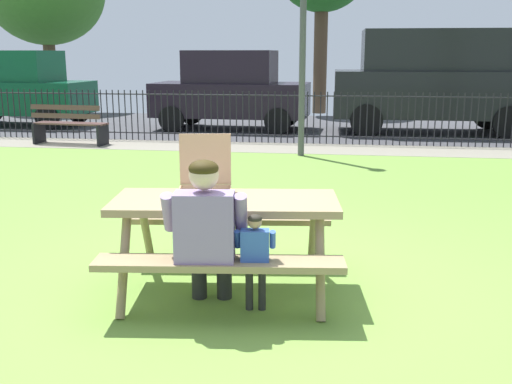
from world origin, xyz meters
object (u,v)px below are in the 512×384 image
Objects in this scene: lamp_post_walkway at (303,11)px; parked_car_left at (231,89)px; child_at_table at (255,254)px; park_bench_left at (69,125)px; adult_at_table at (206,230)px; parked_car_center at (433,79)px; pizza_box_open at (205,181)px; picnic_table_foreground at (225,220)px; parked_car_far_left at (16,88)px.

lamp_post_walkway reaches higher than parked_car_left.
parked_car_left is at bearing 101.40° from child_at_table.
parked_car_left is at bearing 46.57° from park_bench_left.
adult_at_table is 0.30× the size of parked_car_left.
parked_car_center is (2.72, 11.14, 0.81)m from child_at_table.
pizza_box_open is 0.11× the size of parked_car_center.
adult_at_table is at bearing -80.38° from parked_car_left.
picnic_table_foreground is 8.97m from park_bench_left.
picnic_table_foreground is at bearing -105.92° from parked_car_center.
pizza_box_open is at bearing 103.33° from adult_at_table.
adult_at_table is at bearing -94.65° from picnic_table_foreground.
pizza_box_open is 10.65m from parked_car_left.
picnic_table_foreground is 13.20m from parked_car_far_left.
adult_at_table is (-0.04, -0.51, 0.06)m from picnic_table_foreground.
lamp_post_walkway is (0.13, 6.80, 2.06)m from picnic_table_foreground.
lamp_post_walkway is 5.00m from parked_car_center.
park_bench_left is at bearing 122.90° from picnic_table_foreground.
child_at_table is 0.20× the size of parked_car_left.
parked_car_left reaches higher than pizza_box_open.
child_at_table is (0.36, 0.01, -0.16)m from adult_at_table.
child_at_table is (0.51, -0.63, -0.39)m from pizza_box_open.
picnic_table_foreground is 0.49× the size of parked_car_left.
pizza_box_open is at bearing 145.86° from picnic_table_foreground.
adult_at_table is 11.31m from parked_car_left.
lamp_post_walkway is 1.11× the size of parked_car_left.
lamp_post_walkway reaches higher than park_bench_left.
park_bench_left is at bearing -133.43° from parked_car_left.
parked_car_far_left reaches higher than adult_at_table.
lamp_post_walkway is at bearing -61.77° from parked_car_left.
parked_car_left is at bearing 100.29° from picnic_table_foreground.
parked_car_far_left reaches higher than child_at_table.
parked_car_left is (-1.74, 10.51, 0.13)m from pizza_box_open.
picnic_table_foreground is at bearing -57.10° from park_bench_left.
park_bench_left is 4.31m from parked_car_far_left.
lamp_post_walkway is at bearing 87.21° from pizza_box_open.
parked_car_left is at bearing -0.00° from parked_car_far_left.
pizza_box_open is 0.32× the size of park_bench_left.
adult_at_table is at bearing -91.36° from lamp_post_walkway.
lamp_post_walkway is (0.32, 6.67, 1.78)m from pizza_box_open.
parked_car_left reaches higher than child_at_table.
child_at_table is 11.50m from parked_car_center.
child_at_table is at bearing 1.43° from adult_at_table.
adult_at_table reaches higher than child_at_table.
lamp_post_walkway is 1.11× the size of parked_car_far_left.
lamp_post_walkway is (5.01, -0.73, 2.24)m from park_bench_left.
child_at_table is 7.62m from lamp_post_walkway.
lamp_post_walkway is at bearing -127.08° from parked_car_center.
picnic_table_foreground is 0.60m from child_at_table.
lamp_post_walkway is (-0.18, 7.30, 2.17)m from child_at_table.
parked_car_left reaches higher than adult_at_table.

